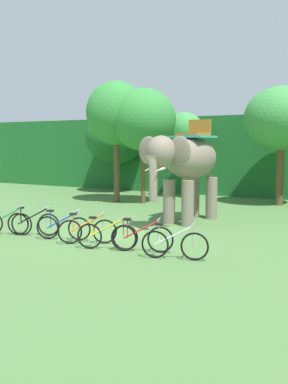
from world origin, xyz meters
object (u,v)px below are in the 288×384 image
at_px(bike_blue, 63,227).
at_px(bike_red, 142,238).
at_px(tree_center, 282,119).
at_px(bike_green, 7,223).
at_px(bike_orange, 87,231).
at_px(tree_center_right, 143,120).
at_px(tree_left, 116,114).
at_px(bike_black, 33,223).
at_px(tree_center_left, 184,132).
at_px(bike_yellow, 107,236).
at_px(elephant, 187,162).
at_px(bike_white, 174,244).
at_px(tree_far_left, 116,138).

xyz_separation_m(bike_blue, bike_red, (2.78, -0.13, 0.00)).
bearing_deg(tree_center, bike_green, -119.35).
xyz_separation_m(tree_center, bike_orange, (-3.18, -10.76, -3.63)).
xyz_separation_m(tree_center_right, bike_orange, (2.75, -8.31, -3.62)).
bearing_deg(bike_orange, tree_left, 117.00).
xyz_separation_m(bike_black, bike_blue, (1.25, -0.06, 0.00)).
relative_size(tree_center_left, bike_yellow, 2.78).
distance_m(elephant, bike_green, 6.54).
bearing_deg(tree_center, bike_blue, -111.04).
xyz_separation_m(tree_left, bike_black, (1.94, -7.97, -3.94)).
relative_size(tree_left, bike_red, 3.59).
distance_m(tree_center_right, bike_white, 10.95).
bearing_deg(tree_center, tree_center_left, 173.93).
bearing_deg(bike_black, tree_far_left, 110.74).
xyz_separation_m(tree_center_left, bike_orange, (1.95, -11.31, -3.09)).
relative_size(tree_center, bike_white, 3.32).
bearing_deg(tree_center_left, tree_far_left, 171.36).
height_order(tree_far_left, bike_yellow, tree_far_left).
bearing_deg(bike_blue, tree_left, 111.65).
relative_size(tree_left, bike_yellow, 3.62).
relative_size(tree_center_left, bike_black, 2.81).
height_order(tree_left, elephant, tree_left).
bearing_deg(tree_far_left, bike_yellow, -58.41).
relative_size(tree_far_left, elephant, 1.14).
distance_m(tree_far_left, bike_green, 13.09).
xyz_separation_m(tree_far_left, tree_center_right, (3.95, -3.72, 0.79)).
distance_m(tree_center_right, bike_green, 9.25).
xyz_separation_m(tree_left, bike_orange, (4.13, -8.10, -3.94)).
bearing_deg(tree_far_left, elephant, -43.71).
relative_size(tree_far_left, tree_center_right, 0.87).
distance_m(bike_blue, bike_yellow, 1.86).
height_order(tree_left, bike_yellow, tree_left).
distance_m(bike_orange, bike_white, 2.94).
relative_size(tree_center_right, tree_center, 1.00).
distance_m(bike_black, bike_yellow, 3.10).
height_order(bike_black, bike_blue, same).
relative_size(tree_center_right, bike_orange, 3.72).
height_order(tree_center_right, bike_blue, tree_center_right).
bearing_deg(bike_red, bike_blue, 177.28).
relative_size(tree_left, tree_center, 1.07).
distance_m(tree_left, tree_center_left, 3.97).
bearing_deg(tree_center_left, tree_left, -124.16).
bearing_deg(bike_red, elephant, 98.68).
distance_m(tree_center, elephant, 6.79).
relative_size(tree_far_left, tree_left, 0.81).
distance_m(tree_far_left, tree_center_right, 5.48).
height_order(bike_yellow, bike_red, same).
xyz_separation_m(bike_black, bike_orange, (2.19, -0.13, 0.00)).
distance_m(bike_yellow, bike_red, 0.98).
relative_size(bike_black, bike_blue, 0.98).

